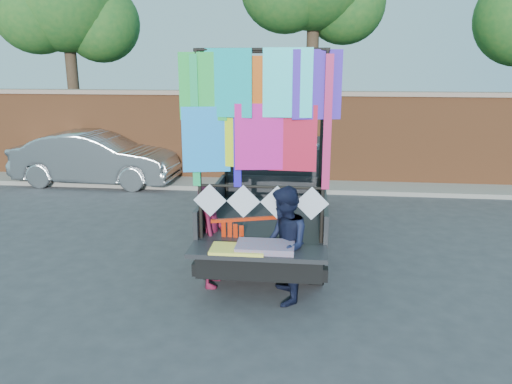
# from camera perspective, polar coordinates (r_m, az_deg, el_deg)

# --- Properties ---
(ground) EXTENTS (90.00, 90.00, 0.00)m
(ground) POSITION_cam_1_polar(r_m,az_deg,el_deg) (8.03, -1.71, -10.63)
(ground) COLOR #38383A
(ground) RESTS_ON ground
(brick_wall) EXTENTS (30.00, 0.45, 2.61)m
(brick_wall) POSITION_cam_1_polar(r_m,az_deg,el_deg) (14.37, 2.17, 6.36)
(brick_wall) COLOR brown
(brick_wall) RESTS_ON ground
(curb) EXTENTS (30.00, 1.20, 0.12)m
(curb) POSITION_cam_1_polar(r_m,az_deg,el_deg) (13.93, 1.90, 0.78)
(curb) COLOR gray
(curb) RESTS_ON ground
(tree_left) EXTENTS (4.20, 3.30, 7.05)m
(tree_left) POSITION_cam_1_polar(r_m,az_deg,el_deg) (17.12, -20.98, 19.54)
(tree_left) COLOR #38281C
(tree_left) RESTS_ON ground
(pickup_truck) EXTENTS (2.28, 5.74, 3.61)m
(pickup_truck) POSITION_cam_1_polar(r_m,az_deg,el_deg) (10.01, 2.14, 0.17)
(pickup_truck) COLOR black
(pickup_truck) RESTS_ON ground
(sedan) EXTENTS (4.62, 1.73, 1.51)m
(sedan) POSITION_cam_1_polar(r_m,az_deg,el_deg) (14.87, -17.78, 3.72)
(sedan) COLOR #A4A8AB
(sedan) RESTS_ON ground
(woman) EXTENTS (0.41, 0.60, 1.62)m
(woman) POSITION_cam_1_polar(r_m,az_deg,el_deg) (7.80, -5.14, -5.03)
(woman) COLOR maroon
(woman) RESTS_ON ground
(man) EXTENTS (0.77, 0.93, 1.73)m
(man) POSITION_cam_1_polar(r_m,az_deg,el_deg) (7.22, 3.21, -6.16)
(man) COLOR black
(man) RESTS_ON ground
(streamer_bundle) EXTENTS (1.02, 0.37, 0.72)m
(streamer_bundle) POSITION_cam_1_polar(r_m,az_deg,el_deg) (7.45, -2.03, -4.65)
(streamer_bundle) COLOR red
(streamer_bundle) RESTS_ON ground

